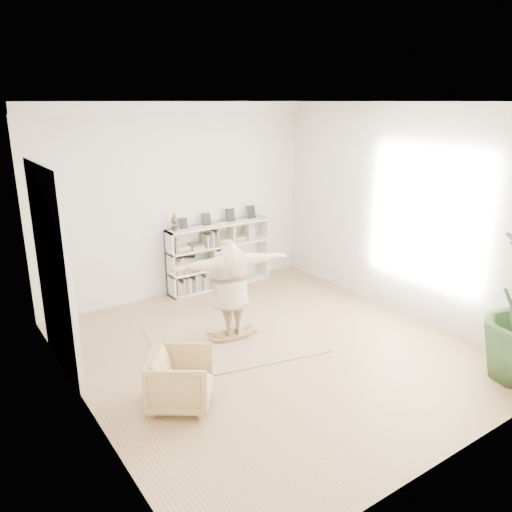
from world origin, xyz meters
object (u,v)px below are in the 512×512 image
(bookshelf, at_px, (219,256))
(person, at_px, (231,285))
(armchair, at_px, (181,379))
(rocker_board, at_px, (231,334))

(bookshelf, xyz_separation_m, person, (-1.05, -2.15, 0.26))
(bookshelf, xyz_separation_m, armchair, (-2.51, -3.34, -0.29))
(rocker_board, bearing_deg, person, -167.50)
(bookshelf, distance_m, armchair, 4.19)
(bookshelf, distance_m, person, 2.41)
(bookshelf, height_order, person, person)
(armchair, relative_size, rocker_board, 1.33)
(rocker_board, height_order, person, person)
(bookshelf, relative_size, person, 1.16)
(armchair, bearing_deg, rocker_board, -15.87)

